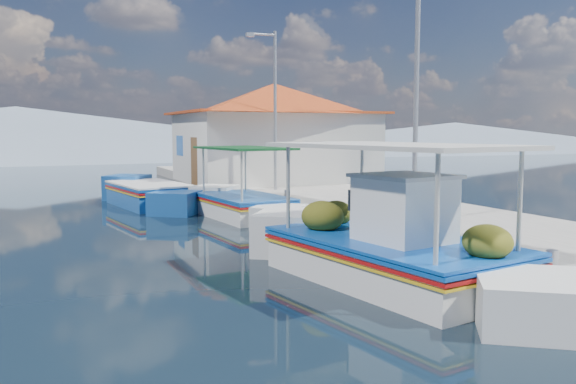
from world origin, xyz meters
name	(u,v)px	position (x,y,z in m)	size (l,w,h in m)	color
ground	(273,279)	(0.00, 0.00, 0.00)	(160.00, 160.00, 0.00)	black
quay	(373,210)	(5.90, 6.00, 0.25)	(5.00, 44.00, 0.50)	#B0ADA5
bollards	(325,203)	(3.80, 5.25, 0.65)	(0.20, 17.20, 0.30)	#A5A8AD
main_caique	(389,252)	(1.90, -1.01, 0.54)	(3.35, 8.44, 2.81)	white
caique_green_canopy	(243,206)	(2.14, 7.70, 0.37)	(2.41, 6.67, 2.50)	white
caique_blue_hull	(149,197)	(-0.07, 11.91, 0.34)	(2.82, 7.08, 1.27)	#1B55A2
harbor_building	(274,131)	(6.20, 15.00, 2.78)	(10.49, 10.49, 4.40)	silver
lamp_post_near	(413,86)	(4.51, 2.00, 3.85)	(1.21, 0.14, 6.00)	#A5A8AD
lamp_post_far	(273,102)	(4.51, 11.00, 3.85)	(1.21, 0.14, 6.00)	#A5A8AD
mountain_ridge	(134,137)	(6.54, 56.00, 2.04)	(171.40, 96.00, 5.50)	gray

